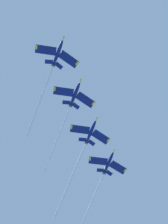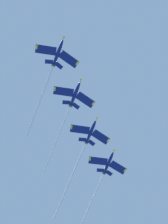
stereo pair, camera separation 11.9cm
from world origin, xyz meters
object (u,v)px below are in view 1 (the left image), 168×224
Objects in this scene: jet_third at (82,153)px; jet_second at (70,107)px; jet_lead at (50,74)px; jet_fourth at (104,174)px.

jet_second is at bearing 7.70° from jet_third.
jet_second reaches higher than jet_third.
jet_lead is 54.91m from jet_fourth.
jet_third is at bearing -179.41° from jet_lead.
jet_fourth is at bearing 174.09° from jet_lead.
jet_third is at bearing -172.30° from jet_second.
jet_second is 1.00× the size of jet_fourth.
jet_fourth is (-53.69, 5.56, -10.10)m from jet_lead.
jet_lead is 40.24m from jet_third.
jet_second is 37.58m from jet_fourth.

